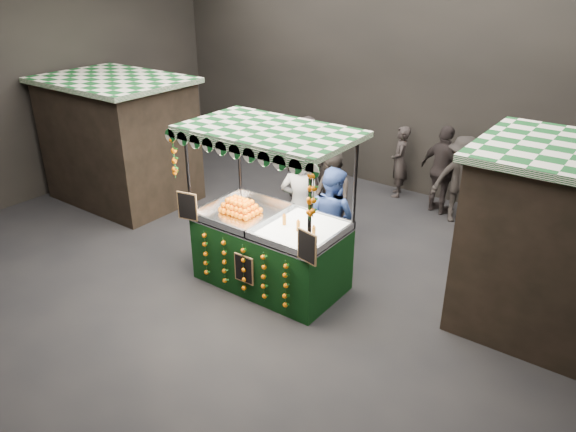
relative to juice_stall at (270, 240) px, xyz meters
The scene contains 12 objects.
ground 0.86m from the juice_stall, behind, with size 12.00×12.00×0.00m, color black.
market_hall 2.61m from the juice_stall, behind, with size 12.10×10.10×5.05m.
neighbour_stall_left 4.86m from the juice_stall, 168.47° to the left, with size 3.00×2.20×2.60m.
juice_stall is the anchor object (origin of this frame).
vendor_grey 1.09m from the juice_stall, 98.93° to the left, with size 0.81×0.66×1.91m.
vendor_blue 1.17m from the juice_stall, 66.80° to the left, with size 0.96×0.80×1.77m.
shopper_0 3.34m from the juice_stall, 105.86° to the left, with size 0.64×0.45×1.69m.
shopper_1 1.77m from the juice_stall, 90.00° to the left, with size 1.06×1.01×1.73m.
shopper_2 4.40m from the juice_stall, 75.58° to the left, with size 1.15×0.74×1.82m.
shopper_3 4.35m from the juice_stall, 69.25° to the left, with size 1.29×1.14×1.74m.
shopper_4 3.52m from the juice_stall, 115.37° to the left, with size 1.03×0.84×1.83m.
shopper_6 4.57m from the juice_stall, 89.87° to the left, with size 0.57×0.67×1.56m.
Camera 1 is at (4.98, -5.86, 4.72)m, focal length 34.05 mm.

